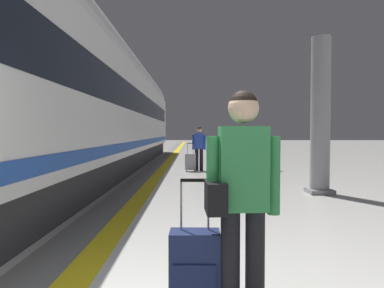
# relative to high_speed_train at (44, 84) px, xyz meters

# --- Properties ---
(safety_line_strip) EXTENTS (0.36, 80.00, 0.01)m
(safety_line_strip) POSITION_rel_high_speed_train_xyz_m (2.22, 4.02, -2.50)
(safety_line_strip) COLOR yellow
(safety_line_strip) RESTS_ON ground
(tactile_edge_band) EXTENTS (0.73, 80.00, 0.01)m
(tactile_edge_band) POSITION_rel_high_speed_train_xyz_m (1.84, 4.02, -2.50)
(tactile_edge_band) COLOR slate
(tactile_edge_band) RESTS_ON ground
(high_speed_train) EXTENTS (2.94, 36.35, 4.97)m
(high_speed_train) POSITION_rel_high_speed_train_xyz_m (0.00, 0.00, 0.00)
(high_speed_train) COLOR #38383D
(high_speed_train) RESTS_ON ground
(traveller_foreground) EXTENTS (0.55, 0.30, 1.72)m
(traveller_foreground) POSITION_rel_high_speed_train_xyz_m (3.70, -5.39, -1.51)
(traveller_foreground) COLOR black
(traveller_foreground) RESTS_ON ground
(rolling_suitcase_foreground) EXTENTS (0.38, 0.24, 1.06)m
(rolling_suitcase_foreground) POSITION_rel_high_speed_train_xyz_m (3.37, -5.29, -2.14)
(rolling_suitcase_foreground) COLOR #19234C
(rolling_suitcase_foreground) RESTS_ON ground
(passenger_near) EXTENTS (0.50, 0.22, 1.62)m
(passenger_near) POSITION_rel_high_speed_train_xyz_m (3.61, 4.99, -1.56)
(passenger_near) COLOR black
(passenger_near) RESTS_ON ground
(suitcase_near) EXTENTS (0.40, 0.27, 1.03)m
(suitcase_near) POSITION_rel_high_speed_train_xyz_m (3.29, 4.76, -2.16)
(suitcase_near) COLOR #9E9EA3
(suitcase_near) RESTS_ON ground
(platform_pillar) EXTENTS (0.56, 0.56, 3.60)m
(platform_pillar) POSITION_rel_high_speed_train_xyz_m (6.31, 0.20, -0.78)
(platform_pillar) COLOR gray
(platform_pillar) RESTS_ON ground
(waste_bin) EXTENTS (0.46, 0.46, 0.91)m
(waste_bin) POSITION_rel_high_speed_train_xyz_m (6.16, 5.25, -2.05)
(waste_bin) COLOR #4C4C51
(waste_bin) RESTS_ON ground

